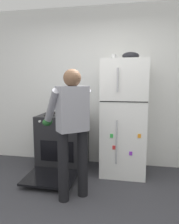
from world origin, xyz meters
TOP-DOWN VIEW (x-y plane):
  - kitchen_wall_back at (0.00, 1.95)m, footprint 6.00×0.10m
  - refrigerator at (0.43, 1.57)m, footprint 0.68×0.72m
  - stove_range at (-0.57, 1.55)m, footprint 0.76×1.22m
  - person_cook at (-0.17, 0.67)m, footprint 0.66×0.69m
  - red_pot at (-0.41, 1.52)m, footprint 0.37×0.27m
  - coffee_mug at (0.26, 1.62)m, footprint 0.11×0.08m
  - mixing_bowl at (0.51, 1.57)m, footprint 0.25×0.25m

SIDE VIEW (x-z plane):
  - stove_range at x=-0.57m, z-range -0.01..0.90m
  - refrigerator at x=0.43m, z-range 0.00..1.78m
  - person_cook at x=-0.17m, z-range 0.15..1.75m
  - red_pot at x=-0.41m, z-range 0.91..1.02m
  - kitchen_wall_back at x=0.00m, z-range 0.00..2.70m
  - coffee_mug at x=0.26m, z-range 1.78..1.87m
  - mixing_bowl at x=0.51m, z-range 1.78..1.89m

